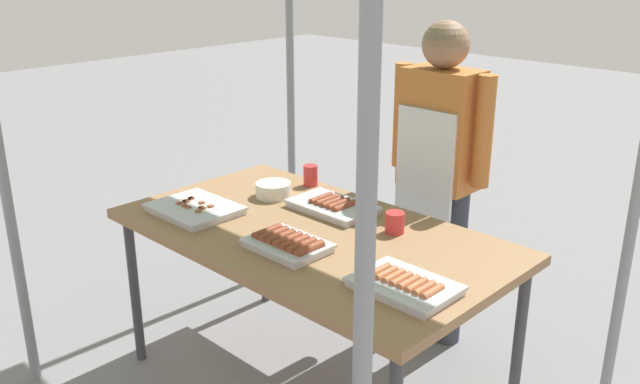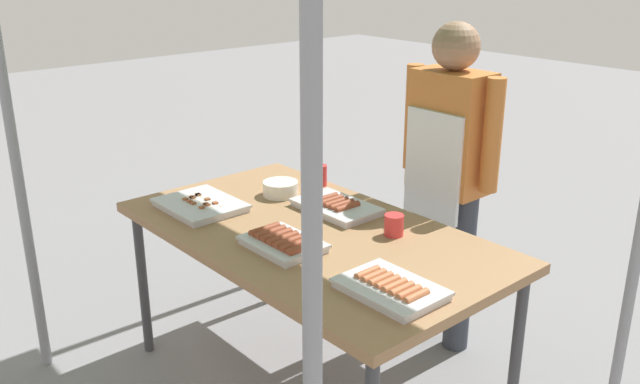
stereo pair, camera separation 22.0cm
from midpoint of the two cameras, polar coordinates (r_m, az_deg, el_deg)
The scene contains 9 objects.
stall_table at distance 2.76m, azimuth 1.50°, elevation -4.23°, with size 1.60×0.90×0.75m.
tray_grilled_sausages at distance 2.93m, azimuth 3.51°, elevation -1.23°, with size 0.37×0.23×0.05m.
tray_meat_skewers at distance 2.98m, azimuth -7.88°, elevation -1.11°, with size 0.36×0.29×0.04m.
tray_pork_links at distance 2.27m, azimuth 8.72°, elevation -7.99°, with size 0.34×0.24×0.05m.
tray_spring_rolls at distance 2.57m, azimuth -0.65°, elevation -4.26°, with size 0.30×0.22×0.05m.
condiment_bowl at distance 3.10m, azimuth -1.29°, elevation 0.27°, with size 0.16×0.16×0.07m, color silver.
drink_cup_near_edge at distance 3.23m, azimuth 1.94°, elevation 1.38°, with size 0.07×0.07×0.10m, color red.
drink_cup_by_wok at distance 2.70m, azimuth 8.51°, elevation -2.78°, with size 0.08×0.08×0.08m, color red.
vendor_woman at distance 3.16m, azimuth 12.58°, elevation 2.29°, with size 0.52×0.22×1.52m.
Camera 2 is at (1.93, -1.63, 1.82)m, focal length 38.40 mm.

